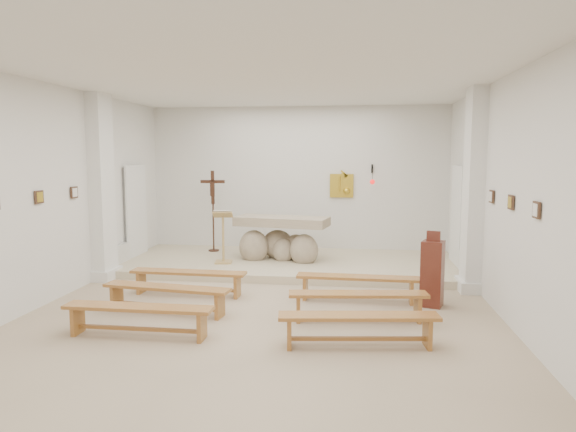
# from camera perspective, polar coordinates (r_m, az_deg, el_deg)

# --- Properties ---
(ground) EXTENTS (7.00, 10.00, 0.00)m
(ground) POSITION_cam_1_polar(r_m,az_deg,el_deg) (7.61, -3.22, -11.30)
(ground) COLOR #C7AF90
(ground) RESTS_ON ground
(wall_left) EXTENTS (0.02, 10.00, 3.50)m
(wall_left) POSITION_cam_1_polar(r_m,az_deg,el_deg) (8.62, -26.78, 1.99)
(wall_left) COLOR silver
(wall_left) RESTS_ON ground
(wall_right) EXTENTS (0.02, 10.00, 3.50)m
(wall_right) POSITION_cam_1_polar(r_m,az_deg,el_deg) (7.45, 24.11, 1.49)
(wall_right) COLOR silver
(wall_right) RESTS_ON ground
(wall_back) EXTENTS (7.00, 0.02, 3.50)m
(wall_back) POSITION_cam_1_polar(r_m,az_deg,el_deg) (12.19, 1.04, 3.90)
(wall_back) COLOR silver
(wall_back) RESTS_ON ground
(ceiling) EXTENTS (7.00, 10.00, 0.02)m
(ceiling) POSITION_cam_1_polar(r_m,az_deg,el_deg) (7.32, -3.40, 15.64)
(ceiling) COLOR silver
(ceiling) RESTS_ON wall_back
(sanctuary_platform) EXTENTS (6.98, 3.00, 0.15)m
(sanctuary_platform) POSITION_cam_1_polar(r_m,az_deg,el_deg) (10.93, 0.16, -5.29)
(sanctuary_platform) COLOR beige
(sanctuary_platform) RESTS_ON ground
(pilaster_left) EXTENTS (0.26, 0.55, 3.50)m
(pilaster_left) POSITION_cam_1_polar(r_m,az_deg,el_deg) (10.27, -19.98, 2.96)
(pilaster_left) COLOR white
(pilaster_left) RESTS_ON ground
(pilaster_right) EXTENTS (0.26, 0.55, 3.50)m
(pilaster_right) POSITION_cam_1_polar(r_m,az_deg,el_deg) (9.35, 19.90, 2.63)
(pilaster_right) COLOR white
(pilaster_right) RESTS_ON ground
(gold_wall_relief) EXTENTS (0.55, 0.04, 0.55)m
(gold_wall_relief) POSITION_cam_1_polar(r_m,az_deg,el_deg) (12.09, 5.98, 3.37)
(gold_wall_relief) COLOR gold
(gold_wall_relief) RESTS_ON wall_back
(sanctuary_lamp) EXTENTS (0.11, 0.36, 0.44)m
(sanctuary_lamp) POSITION_cam_1_polar(r_m,az_deg,el_deg) (11.84, 9.36, 4.01)
(sanctuary_lamp) COLOR black
(sanctuary_lamp) RESTS_ON wall_back
(station_frame_left_mid) EXTENTS (0.03, 0.20, 0.20)m
(station_frame_left_mid) POSITION_cam_1_polar(r_m,az_deg,el_deg) (8.77, -25.93, 1.91)
(station_frame_left_mid) COLOR #432C1D
(station_frame_left_mid) RESTS_ON wall_left
(station_frame_left_rear) EXTENTS (0.03, 0.20, 0.20)m
(station_frame_left_rear) POSITION_cam_1_polar(r_m,az_deg,el_deg) (9.62, -22.68, 2.44)
(station_frame_left_rear) COLOR #432C1D
(station_frame_left_rear) RESTS_ON wall_left
(station_frame_right_front) EXTENTS (0.03, 0.20, 0.20)m
(station_frame_right_front) POSITION_cam_1_polar(r_m,az_deg,el_deg) (6.69, 25.88, 0.61)
(station_frame_right_front) COLOR #432C1D
(station_frame_right_front) RESTS_ON wall_right
(station_frame_right_mid) EXTENTS (0.03, 0.20, 0.20)m
(station_frame_right_mid) POSITION_cam_1_polar(r_m,az_deg,el_deg) (7.64, 23.52, 1.41)
(station_frame_right_mid) COLOR #432C1D
(station_frame_right_mid) RESTS_ON wall_right
(station_frame_right_rear) EXTENTS (0.03, 0.20, 0.20)m
(station_frame_right_rear) POSITION_cam_1_polar(r_m,az_deg,el_deg) (8.60, 21.68, 2.03)
(station_frame_right_rear) COLOR #432C1D
(station_frame_right_rear) RESTS_ON wall_right
(radiator_left) EXTENTS (0.10, 0.85, 0.52)m
(radiator_left) POSITION_cam_1_polar(r_m,az_deg,el_deg) (11.11, -18.29, -4.42)
(radiator_left) COLOR silver
(radiator_left) RESTS_ON ground
(radiator_right) EXTENTS (0.10, 0.85, 0.52)m
(radiator_right) POSITION_cam_1_polar(r_m,az_deg,el_deg) (10.24, 19.05, -5.38)
(radiator_right) COLOR silver
(radiator_right) RESTS_ON ground
(altar) EXTENTS (2.05, 1.10, 1.01)m
(altar) POSITION_cam_1_polar(r_m,az_deg,el_deg) (10.91, -0.80, -2.85)
(altar) COLOR tan
(altar) RESTS_ON sanctuary_platform
(lectern) EXTENTS (0.44, 0.39, 1.11)m
(lectern) POSITION_cam_1_polar(r_m,az_deg,el_deg) (10.61, -7.23, -2.29)
(lectern) COLOR tan
(lectern) RESTS_ON sanctuary_platform
(crucifix_stand) EXTENTS (0.56, 0.24, 1.86)m
(crucifix_stand) POSITION_cam_1_polar(r_m,az_deg,el_deg) (11.90, -8.34, 1.23)
(crucifix_stand) COLOR #392012
(crucifix_stand) RESTS_ON sanctuary_platform
(potted_plant) EXTENTS (0.62, 0.58, 0.56)m
(potted_plant) POSITION_cam_1_polar(r_m,az_deg,el_deg) (11.22, -1.32, -3.14)
(potted_plant) COLOR #2F6327
(potted_plant) RESTS_ON sanctuary_platform
(donation_pedestal) EXTENTS (0.41, 0.41, 1.19)m
(donation_pedestal) POSITION_cam_1_polar(r_m,az_deg,el_deg) (8.37, 15.74, -6.13)
(donation_pedestal) COLOR #562518
(donation_pedestal) RESTS_ON ground
(bench_left_front) EXTENTS (1.98, 0.38, 0.42)m
(bench_left_front) POSITION_cam_1_polar(r_m,az_deg,el_deg) (8.89, -11.01, -6.67)
(bench_left_front) COLOR #A4702F
(bench_left_front) RESTS_ON ground
(bench_right_front) EXTENTS (1.98, 0.37, 0.42)m
(bench_right_front) POSITION_cam_1_polar(r_m,az_deg,el_deg) (8.45, 7.74, -7.31)
(bench_right_front) COLOR #A4702F
(bench_right_front) RESTS_ON ground
(bench_left_second) EXTENTS (2.00, 0.57, 0.42)m
(bench_left_second) POSITION_cam_1_polar(r_m,az_deg,el_deg) (7.96, -13.34, -8.31)
(bench_left_second) COLOR #A4702F
(bench_left_second) RESTS_ON ground
(bench_right_second) EXTENTS (2.00, 0.54, 0.42)m
(bench_right_second) POSITION_cam_1_polar(r_m,az_deg,el_deg) (7.47, 7.78, -9.20)
(bench_right_second) COLOR #A4702F
(bench_right_second) RESTS_ON ground
(bench_left_third) EXTENTS (1.98, 0.33, 0.42)m
(bench_left_third) POSITION_cam_1_polar(r_m,az_deg,el_deg) (7.06, -16.29, -10.36)
(bench_left_third) COLOR #A4702F
(bench_left_third) RESTS_ON ground
(bench_right_third) EXTENTS (2.00, 0.56, 0.42)m
(bench_right_third) POSITION_cam_1_polar(r_m,az_deg,el_deg) (6.50, 7.84, -11.66)
(bench_right_third) COLOR #A4702F
(bench_right_third) RESTS_ON ground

